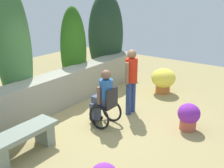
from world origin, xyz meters
The scene contains 8 objects.
ground_plane centered at (0.00, 0.00, 0.00)m, with size 13.61×13.61×0.00m, color tan.
stone_retaining_wall centered at (0.00, 1.51, 0.46)m, with size 6.77×0.59×0.92m, color gray.
hedge_backdrop centered at (0.37, 2.13, 1.41)m, with size 7.12×1.08×3.20m.
stone_bench centered at (-2.00, 0.38, 0.33)m, with size 1.39×0.48×0.51m.
person_in_wheelchair centered at (-0.14, -0.12, 0.62)m, with size 0.53×0.66×1.33m.
person_standing_companion centered at (0.75, -0.27, 0.94)m, with size 0.49×0.30×1.64m.
flower_pot_purple_near centered at (0.77, -1.78, 0.32)m, with size 0.49×0.49×0.61m.
flower_pot_terracotta_by_wall centered at (2.56, -0.31, 0.42)m, with size 0.73×0.73×0.77m.
Camera 1 is at (-4.45, -3.46, 2.87)m, focal length 41.73 mm.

